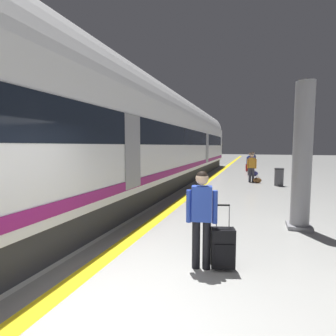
{
  "coord_description": "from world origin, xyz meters",
  "views": [
    {
      "loc": [
        1.57,
        -2.59,
        2.06
      ],
      "look_at": [
        -1.08,
        5.15,
        1.34
      ],
      "focal_mm": 26.92,
      "sensor_mm": 36.0,
      "label": 1
    }
  ],
  "objects": [
    {
      "name": "duffel_bag_mid",
      "position": [
        1.77,
        12.11,
        0.15
      ],
      "size": [
        0.44,
        0.26,
        0.36
      ],
      "color": "brown",
      "rests_on": "ground"
    },
    {
      "name": "tactile_edge_band",
      "position": [
        -1.28,
        10.0,
        0.0
      ],
      "size": [
        0.58,
        80.0,
        0.01
      ],
      "primitive_type": "cube",
      "color": "slate",
      "rests_on": "ground"
    },
    {
      "name": "platform_pillar",
      "position": [
        2.68,
        4.29,
        1.72
      ],
      "size": [
        0.56,
        0.56,
        3.6
      ],
      "color": "gray",
      "rests_on": "ground"
    },
    {
      "name": "suitcase_far",
      "position": [
        1.15,
        18.16,
        0.33
      ],
      "size": [
        0.42,
        0.3,
        1.0
      ],
      "color": "#A51E1E",
      "rests_on": "ground"
    },
    {
      "name": "traveller_foreground",
      "position": [
        0.77,
        1.46,
        0.96
      ],
      "size": [
        0.51,
        0.25,
        1.65
      ],
      "color": "black",
      "rests_on": "ground"
    },
    {
      "name": "passenger_near",
      "position": [
        1.31,
        15.84,
        0.95
      ],
      "size": [
        0.5,
        0.31,
        1.61
      ],
      "color": "#383842",
      "rests_on": "ground"
    },
    {
      "name": "passenger_far",
      "position": [
        1.47,
        18.44,
        0.95
      ],
      "size": [
        0.48,
        0.38,
        1.6
      ],
      "color": "brown",
      "rests_on": "ground"
    },
    {
      "name": "rolling_suitcase_foreground",
      "position": [
        1.13,
        1.52,
        0.38
      ],
      "size": [
        0.43,
        0.32,
        1.1
      ],
      "color": "black",
      "rests_on": "ground"
    },
    {
      "name": "duffel_bag_near",
      "position": [
        1.63,
        15.7,
        0.15
      ],
      "size": [
        0.44,
        0.26,
        0.36
      ],
      "color": "navy",
      "rests_on": "ground"
    },
    {
      "name": "ground_plane",
      "position": [
        0.0,
        0.0,
        0.0
      ],
      "size": [
        120.0,
        120.0,
        0.0
      ],
      "primitive_type": "plane",
      "color": "#B7B7B2"
    },
    {
      "name": "passenger_mid",
      "position": [
        1.45,
        12.34,
        0.95
      ],
      "size": [
        0.51,
        0.21,
        1.64
      ],
      "color": "#383842",
      "rests_on": "ground"
    },
    {
      "name": "waste_bin",
      "position": [
        2.81,
        11.42,
        0.46
      ],
      "size": [
        0.46,
        0.46,
        0.91
      ],
      "color": "#4C4C51",
      "rests_on": "ground"
    },
    {
      "name": "high_speed_train",
      "position": [
        -3.04,
        8.72,
        2.5
      ],
      "size": [
        2.94,
        33.2,
        4.97
      ],
      "color": "#38383D",
      "rests_on": "ground"
    },
    {
      "name": "safety_line_strip",
      "position": [
        -0.98,
        10.0,
        0.0
      ],
      "size": [
        0.36,
        80.0,
        0.01
      ],
      "primitive_type": "cube",
      "color": "yellow",
      "rests_on": "ground"
    }
  ]
}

